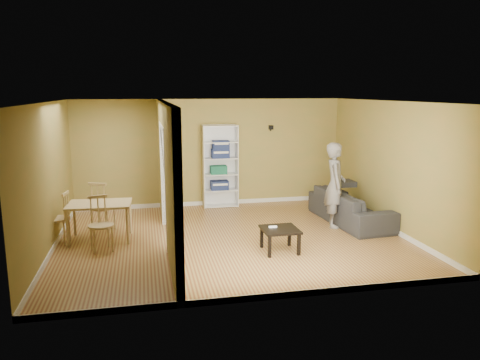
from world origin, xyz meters
The scene contains 16 objects.
room_shell centered at (0.00, 0.00, 1.30)m, with size 6.50×6.50×6.50m.
partition centered at (-1.20, 0.00, 1.30)m, with size 0.22×5.50×2.60m, color #AB8A41, non-canonical shape.
wall_speaker centered at (1.50, 2.69, 1.90)m, with size 0.10×0.10×0.10m, color black.
sofa centered at (2.70, 0.58, 0.45)m, with size 1.00×2.34×0.89m, color #222328.
person centered at (2.25, 0.39, 1.03)m, with size 0.59×0.75×2.07m, color slate.
bookshelf centered at (0.20, 2.61, 1.00)m, with size 0.84×0.37×1.99m.
paper_box_navy_a centered at (0.18, 2.56, 0.53)m, with size 0.42×0.28×0.22m, color navy.
paper_box_teal centered at (0.16, 2.56, 0.91)m, with size 0.39×0.25×0.20m, color #166C50.
paper_box_navy_b centered at (0.20, 2.56, 1.31)m, with size 0.42×0.27×0.21m, color navy.
paper_box_navy_c centered at (0.22, 2.56, 1.50)m, with size 0.39×0.26×0.20m, color navy.
coffee_table centered at (0.69, -0.89, 0.36)m, with size 0.63×0.63×0.42m.
game_controller centered at (0.58, -0.81, 0.43)m, with size 0.15×0.04×0.03m, color white.
dining_table centered at (-2.46, 0.42, 0.64)m, with size 1.15×0.77×0.72m.
chair_left centered at (-3.21, 0.43, 0.48)m, with size 0.44×0.44×0.96m, color #CAB086, non-canonical shape.
chair_near centered at (-2.39, -0.21, 0.49)m, with size 0.45×0.45×0.98m, color tan, non-canonical shape.
chair_far centered at (-2.45, 1.01, 0.52)m, with size 0.47×0.47×1.03m, color tan, non-canonical shape.
Camera 1 is at (-1.60, -8.47, 2.81)m, focal length 35.00 mm.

